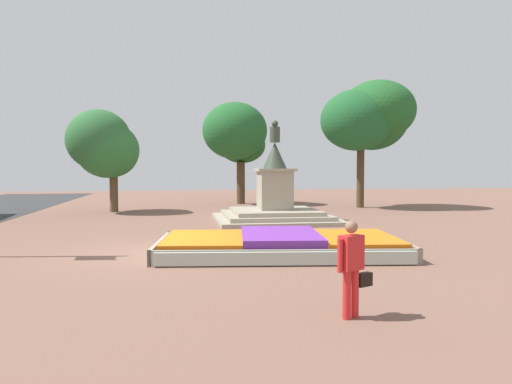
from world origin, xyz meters
name	(u,v)px	position (x,y,z in m)	size (l,w,h in m)	color
ground_plane	(155,254)	(0.00, 0.00, 0.00)	(75.12, 75.12, 0.00)	brown
flower_planter	(280,245)	(3.46, -0.54, 0.25)	(7.14, 4.42, 0.59)	#38281C
statue_monument	(275,204)	(4.94, 7.78, 0.78)	(5.23, 5.23, 4.48)	#A09681
pedestrian_with_handbag	(352,264)	(3.39, -6.50, 0.88)	(0.69, 0.42, 1.57)	red
park_tree_far_left	(237,135)	(4.46, 17.99, 4.46)	(4.25, 4.87, 6.53)	#4C3823
park_tree_behind_statue	(105,147)	(-3.09, 13.17, 3.46)	(3.71, 3.89, 5.40)	brown
park_tree_far_right	(370,116)	(11.89, 14.15, 5.39)	(5.72, 5.22, 7.50)	#4C3823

